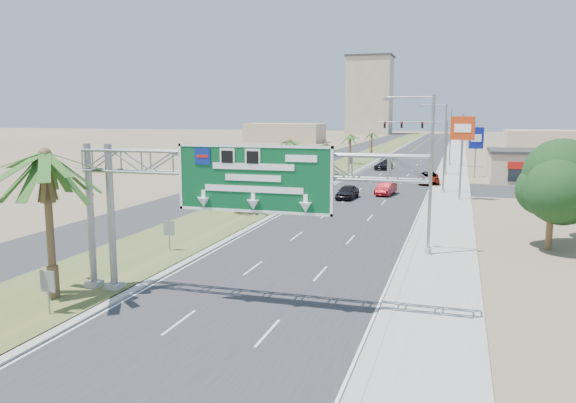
% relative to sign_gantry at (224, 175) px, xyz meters
% --- Properties ---
extents(road, '(12.00, 300.00, 0.02)m').
position_rel_sign_gantry_xyz_m(road, '(1.06, 100.07, -6.05)').
color(road, '#28282B').
rests_on(road, ground).
extents(sidewalk_right, '(4.00, 300.00, 0.10)m').
position_rel_sign_gantry_xyz_m(sidewalk_right, '(9.56, 100.07, -6.01)').
color(sidewalk_right, '#9E9B93').
rests_on(sidewalk_right, ground).
extents(median_grass, '(7.00, 300.00, 0.12)m').
position_rel_sign_gantry_xyz_m(median_grass, '(-8.94, 100.07, -6.00)').
color(median_grass, '#455C28').
rests_on(median_grass, ground).
extents(opposing_road, '(8.00, 300.00, 0.02)m').
position_rel_sign_gantry_xyz_m(opposing_road, '(-15.94, 100.07, -6.05)').
color(opposing_road, '#28282B').
rests_on(opposing_road, ground).
extents(sign_gantry, '(16.75, 1.24, 7.50)m').
position_rel_sign_gantry_xyz_m(sign_gantry, '(0.00, 0.00, 0.00)').
color(sign_gantry, gray).
rests_on(sign_gantry, ground).
extents(palm_near, '(5.70, 5.70, 8.35)m').
position_rel_sign_gantry_xyz_m(palm_near, '(-8.14, -1.93, 0.87)').
color(palm_near, brown).
rests_on(palm_near, ground).
extents(palm_row_b, '(3.99, 3.99, 5.95)m').
position_rel_sign_gantry_xyz_m(palm_row_b, '(-8.44, 22.07, -1.16)').
color(palm_row_b, brown).
rests_on(palm_row_b, ground).
extents(palm_row_c, '(3.99, 3.99, 6.75)m').
position_rel_sign_gantry_xyz_m(palm_row_c, '(-8.44, 38.07, -0.39)').
color(palm_row_c, brown).
rests_on(palm_row_c, ground).
extents(palm_row_d, '(3.99, 3.99, 5.45)m').
position_rel_sign_gantry_xyz_m(palm_row_d, '(-8.44, 56.07, -1.64)').
color(palm_row_d, brown).
rests_on(palm_row_d, ground).
extents(palm_row_e, '(3.99, 3.99, 6.15)m').
position_rel_sign_gantry_xyz_m(palm_row_e, '(-8.44, 75.07, -0.97)').
color(palm_row_e, brown).
rests_on(palm_row_e, ground).
extents(palm_row_f, '(3.99, 3.99, 5.75)m').
position_rel_sign_gantry_xyz_m(palm_row_f, '(-8.44, 100.07, -1.35)').
color(palm_row_f, brown).
rests_on(palm_row_f, ground).
extents(streetlight_near, '(3.27, 0.44, 10.00)m').
position_rel_sign_gantry_xyz_m(streetlight_near, '(8.36, 12.07, -1.36)').
color(streetlight_near, gray).
rests_on(streetlight_near, ground).
extents(streetlight_mid, '(3.27, 0.44, 10.00)m').
position_rel_sign_gantry_xyz_m(streetlight_mid, '(8.36, 42.07, -1.36)').
color(streetlight_mid, gray).
rests_on(streetlight_mid, ground).
extents(streetlight_far, '(3.27, 0.44, 10.00)m').
position_rel_sign_gantry_xyz_m(streetlight_far, '(8.36, 78.07, -1.36)').
color(streetlight_far, gray).
rests_on(streetlight_far, ground).
extents(signal_mast, '(10.28, 0.71, 8.00)m').
position_rel_sign_gantry_xyz_m(signal_mast, '(6.23, 62.05, -1.21)').
color(signal_mast, gray).
rests_on(signal_mast, ground).
extents(store_building, '(18.00, 10.00, 4.00)m').
position_rel_sign_gantry_xyz_m(store_building, '(23.06, 56.07, -4.06)').
color(store_building, tan).
rests_on(store_building, ground).
extents(oak_near, '(4.50, 4.50, 6.80)m').
position_rel_sign_gantry_xyz_m(oak_near, '(16.06, 16.07, -1.53)').
color(oak_near, brown).
rests_on(oak_near, ground).
extents(median_signback_a, '(0.75, 0.08, 2.08)m').
position_rel_sign_gantry_xyz_m(median_signback_a, '(-6.74, -3.93, -4.61)').
color(median_signback_a, gray).
rests_on(median_signback_a, ground).
extents(median_signback_b, '(0.75, 0.08, 2.08)m').
position_rel_sign_gantry_xyz_m(median_signback_b, '(-7.44, 8.07, -4.61)').
color(median_signback_b, gray).
rests_on(median_signback_b, ground).
extents(tower_distant, '(20.00, 16.00, 35.00)m').
position_rel_sign_gantry_xyz_m(tower_distant, '(-30.94, 240.07, 11.44)').
color(tower_distant, tan).
rests_on(tower_distant, ground).
extents(building_distant_left, '(24.00, 14.00, 6.00)m').
position_rel_sign_gantry_xyz_m(building_distant_left, '(-43.94, 150.07, -3.06)').
color(building_distant_left, tan).
rests_on(building_distant_left, ground).
extents(building_distant_right, '(20.00, 12.00, 5.00)m').
position_rel_sign_gantry_xyz_m(building_distant_right, '(31.06, 130.07, -3.56)').
color(building_distant_right, tan).
rests_on(building_distant_right, ground).
extents(car_left_lane, '(2.09, 4.47, 1.48)m').
position_rel_sign_gantry_xyz_m(car_left_lane, '(-0.94, 34.36, -5.32)').
color(car_left_lane, black).
rests_on(car_left_lane, ground).
extents(car_mid_lane, '(2.06, 4.53, 1.44)m').
position_rel_sign_gantry_xyz_m(car_mid_lane, '(2.56, 38.48, -5.34)').
color(car_mid_lane, maroon).
rests_on(car_mid_lane, ground).
extents(car_right_lane, '(2.95, 5.70, 1.53)m').
position_rel_sign_gantry_xyz_m(car_right_lane, '(6.55, 50.06, -5.29)').
color(car_right_lane, gray).
rests_on(car_right_lane, ground).
extents(car_far, '(2.67, 5.71, 1.61)m').
position_rel_sign_gantry_xyz_m(car_far, '(-1.53, 67.98, -5.25)').
color(car_far, black).
rests_on(car_far, ground).
extents(pole_sign_red_near, '(2.40, 0.85, 8.84)m').
position_rel_sign_gantry_xyz_m(pole_sign_red_near, '(10.38, 36.83, 0.89)').
color(pole_sign_red_near, gray).
rests_on(pole_sign_red_near, ground).
extents(pole_sign_blue, '(2.02, 0.71, 7.28)m').
position_rel_sign_gantry_xyz_m(pole_sign_blue, '(12.34, 59.95, -0.74)').
color(pole_sign_blue, gray).
rests_on(pole_sign_blue, ground).
extents(pole_sign_red_far, '(2.20, 0.37, 8.22)m').
position_rel_sign_gantry_xyz_m(pole_sign_red_far, '(10.64, 76.00, 0.43)').
color(pole_sign_red_far, gray).
rests_on(pole_sign_red_far, ground).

